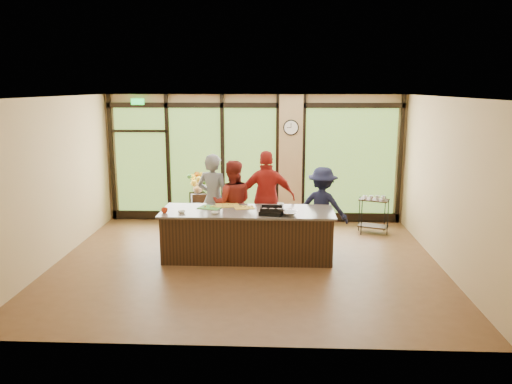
# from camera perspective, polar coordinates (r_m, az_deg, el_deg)

# --- Properties ---
(floor) EXTENTS (7.00, 7.00, 0.00)m
(floor) POSITION_cam_1_polar(r_m,az_deg,el_deg) (9.25, -1.07, -8.11)
(floor) COLOR brown
(floor) RESTS_ON ground
(ceiling) EXTENTS (7.00, 7.00, 0.00)m
(ceiling) POSITION_cam_1_polar(r_m,az_deg,el_deg) (8.69, -1.15, 10.82)
(ceiling) COLOR white
(ceiling) RESTS_ON back_wall
(back_wall) EXTENTS (7.00, 0.00, 7.00)m
(back_wall) POSITION_cam_1_polar(r_m,az_deg,el_deg) (11.80, -0.19, 3.81)
(back_wall) COLOR tan
(back_wall) RESTS_ON floor
(left_wall) EXTENTS (0.00, 6.00, 6.00)m
(left_wall) POSITION_cam_1_polar(r_m,az_deg,el_deg) (9.72, -22.18, 1.15)
(left_wall) COLOR tan
(left_wall) RESTS_ON floor
(right_wall) EXTENTS (0.00, 6.00, 6.00)m
(right_wall) POSITION_cam_1_polar(r_m,az_deg,el_deg) (9.31, 20.94, 0.81)
(right_wall) COLOR tan
(right_wall) RESTS_ON floor
(window_wall) EXTENTS (6.90, 0.12, 3.00)m
(window_wall) POSITION_cam_1_polar(r_m,az_deg,el_deg) (11.77, 0.60, 3.27)
(window_wall) COLOR tan
(window_wall) RESTS_ON floor
(island_base) EXTENTS (3.10, 1.00, 0.88)m
(island_base) POSITION_cam_1_polar(r_m,az_deg,el_deg) (9.39, -0.96, -4.96)
(island_base) COLOR black
(island_base) RESTS_ON floor
(countertop) EXTENTS (3.20, 1.10, 0.04)m
(countertop) POSITION_cam_1_polar(r_m,az_deg,el_deg) (9.27, -0.97, -2.24)
(countertop) COLOR #6E635B
(countertop) RESTS_ON island_base
(wall_clock) EXTENTS (0.36, 0.04, 0.36)m
(wall_clock) POSITION_cam_1_polar(r_m,az_deg,el_deg) (11.58, 4.02, 7.36)
(wall_clock) COLOR black
(wall_clock) RESTS_ON window_wall
(cook_left) EXTENTS (0.79, 0.65, 1.88)m
(cook_left) POSITION_cam_1_polar(r_m,az_deg,el_deg) (10.09, -4.90, -0.88)
(cook_left) COLOR slate
(cook_left) RESTS_ON floor
(cook_midleft) EXTENTS (0.92, 0.75, 1.75)m
(cook_midleft) POSITION_cam_1_polar(r_m,az_deg,el_deg) (10.04, -2.74, -1.30)
(cook_midleft) COLOR maroon
(cook_midleft) RESTS_ON floor
(cook_midright) EXTENTS (1.15, 0.52, 1.93)m
(cook_midright) POSITION_cam_1_polar(r_m,az_deg,el_deg) (10.08, 1.27, -0.70)
(cook_midright) COLOR #A42019
(cook_midright) RESTS_ON floor
(cook_right) EXTENTS (1.19, 0.94, 1.62)m
(cook_right) POSITION_cam_1_polar(r_m,az_deg,el_deg) (10.06, 7.57, -1.73)
(cook_right) COLOR #161831
(cook_right) RESTS_ON floor
(roasting_pan) EXTENTS (0.48, 0.41, 0.07)m
(roasting_pan) POSITION_cam_1_polar(r_m,az_deg,el_deg) (8.97, 1.82, -2.36)
(roasting_pan) COLOR black
(roasting_pan) RESTS_ON countertop
(mixing_bowl) EXTENTS (0.39, 0.39, 0.07)m
(mixing_bowl) POSITION_cam_1_polar(r_m,az_deg,el_deg) (8.92, 3.76, -2.46)
(mixing_bowl) COLOR silver
(mixing_bowl) RESTS_ON countertop
(cutting_board_left) EXTENTS (0.50, 0.43, 0.01)m
(cutting_board_left) POSITION_cam_1_polar(r_m,az_deg,el_deg) (9.50, -5.24, -1.77)
(cutting_board_left) COLOR #479837
(cutting_board_left) RESTS_ON countertop
(cutting_board_center) EXTENTS (0.51, 0.43, 0.01)m
(cutting_board_center) POSITION_cam_1_polar(r_m,az_deg,el_deg) (9.65, -3.28, -1.52)
(cutting_board_center) COLOR gold
(cutting_board_center) RESTS_ON countertop
(cutting_board_right) EXTENTS (0.43, 0.37, 0.01)m
(cutting_board_right) POSITION_cam_1_polar(r_m,az_deg,el_deg) (9.46, -1.37, -1.79)
(cutting_board_right) COLOR gold
(cutting_board_right) RESTS_ON countertop
(prep_bowl_near) EXTENTS (0.18, 0.18, 0.04)m
(prep_bowl_near) POSITION_cam_1_polar(r_m,az_deg,el_deg) (9.16, -8.49, -2.27)
(prep_bowl_near) COLOR white
(prep_bowl_near) RESTS_ON countertop
(prep_bowl_mid) EXTENTS (0.18, 0.18, 0.04)m
(prep_bowl_mid) POSITION_cam_1_polar(r_m,az_deg,el_deg) (9.03, -4.73, -2.40)
(prep_bowl_mid) COLOR white
(prep_bowl_mid) RESTS_ON countertop
(prep_bowl_far) EXTENTS (0.13, 0.13, 0.03)m
(prep_bowl_far) POSITION_cam_1_polar(r_m,az_deg,el_deg) (9.70, 2.83, -1.38)
(prep_bowl_far) COLOR white
(prep_bowl_far) RESTS_ON countertop
(red_ramekin) EXTENTS (0.12, 0.12, 0.09)m
(red_ramekin) POSITION_cam_1_polar(r_m,az_deg,el_deg) (9.23, -10.42, -2.08)
(red_ramekin) COLOR red
(red_ramekin) RESTS_ON countertop
(flower_stand) EXTENTS (0.46, 0.46, 0.71)m
(flower_stand) POSITION_cam_1_polar(r_m,az_deg,el_deg) (11.91, -6.60, -1.80)
(flower_stand) COLOR black
(flower_stand) RESTS_ON floor
(flower_vase) EXTENTS (0.28, 0.28, 0.27)m
(flower_vase) POSITION_cam_1_polar(r_m,az_deg,el_deg) (11.80, -6.66, 0.51)
(flower_vase) COLOR #9C7C55
(flower_vase) RESTS_ON flower_stand
(bar_cart) EXTENTS (0.70, 0.56, 0.85)m
(bar_cart) POSITION_cam_1_polar(r_m,az_deg,el_deg) (11.25, 13.29, -2.08)
(bar_cart) COLOR black
(bar_cart) RESTS_ON floor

